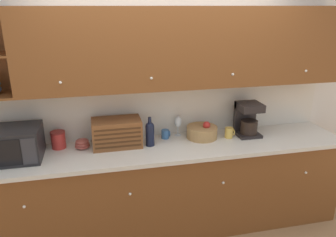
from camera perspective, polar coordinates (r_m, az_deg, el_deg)
ground_plane at (r=3.96m, az=-0.74°, el=-15.30°), size 24.00×24.00×0.00m
wall_back at (r=3.43m, az=-0.94°, el=3.22°), size 5.95×0.06×2.60m
counter_unit at (r=3.45m, az=0.36°, el=-11.82°), size 3.57×0.67×0.93m
backsplash_panel at (r=3.42m, az=-0.81°, el=1.60°), size 3.55×0.01×0.55m
upper_cabinets at (r=3.17m, az=2.73°, el=12.18°), size 3.55×0.36×0.75m
microwave at (r=3.21m, az=-25.81°, el=-4.06°), size 0.53×0.40×0.29m
storage_canister at (r=3.32m, az=-18.56°, el=-3.53°), size 0.14×0.14×0.17m
bowl_stack_on_counter at (r=3.26m, az=-14.71°, el=-4.29°), size 0.14×0.14×0.09m
bread_box at (r=3.22m, az=-8.90°, el=-2.46°), size 0.47×0.29×0.27m
wine_bottle at (r=3.19m, az=-3.16°, el=-2.49°), size 0.09×0.09×0.29m
mug at (r=3.39m, az=-0.45°, el=-2.72°), size 0.09×0.08×0.09m
wine_glass at (r=3.43m, az=1.75°, el=-0.67°), size 0.07×0.07×0.22m
fruit_basket at (r=3.42m, az=5.95°, el=-2.33°), size 0.32×0.32×0.18m
mug_blue_second at (r=3.46m, az=10.60°, el=-2.43°), size 0.10×0.08×0.11m
coffee_maker at (r=3.54m, az=13.70°, el=-0.06°), size 0.24×0.24×0.36m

